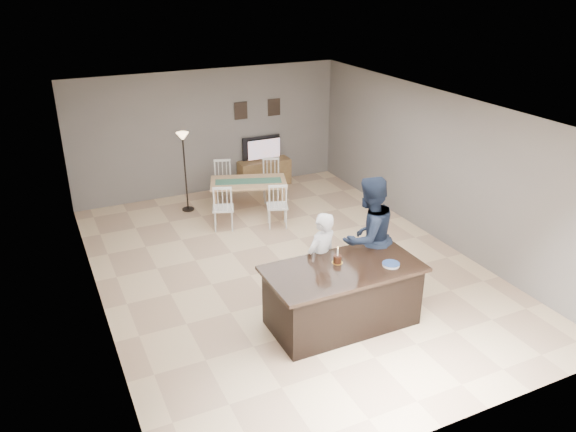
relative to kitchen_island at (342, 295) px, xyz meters
name	(u,v)px	position (x,y,z in m)	size (l,w,h in m)	color
floor	(287,267)	(0.00, 1.80, -0.45)	(8.00, 8.00, 0.00)	#D5B488
room_shell	(287,173)	(0.00, 1.80, 1.22)	(8.00, 8.00, 8.00)	slate
kitchen_island	(342,295)	(0.00, 0.00, 0.00)	(2.15, 1.10, 0.90)	black
tv_console	(264,173)	(1.20, 5.57, -0.15)	(1.20, 0.40, 0.60)	brown
television	(263,149)	(1.20, 5.64, 0.41)	(0.91, 0.12, 0.53)	black
tv_screen_glow	(264,149)	(1.20, 5.56, 0.42)	(0.78, 0.78, 0.00)	orange
picture_frames	(258,109)	(1.15, 5.78, 1.30)	(1.10, 0.02, 0.38)	black
doorway	(123,318)	(-2.99, -0.50, 0.80)	(0.00, 2.10, 2.65)	black
woman	(321,260)	(-0.04, 0.55, 0.29)	(0.54, 0.36, 1.49)	silver
man	(368,237)	(0.75, 0.55, 0.50)	(0.93, 0.72, 1.91)	#172034
birthday_cake	(337,259)	(-0.01, 0.15, 0.50)	(0.16, 0.16, 0.24)	gold
plate_stack	(391,264)	(0.61, -0.24, 0.46)	(0.24, 0.24, 0.04)	white
dining_table	(249,187)	(0.26, 4.17, 0.13)	(1.91, 2.08, 0.92)	tan
floor_lamp	(184,151)	(-0.82, 4.91, 0.83)	(0.25, 0.25, 1.66)	black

